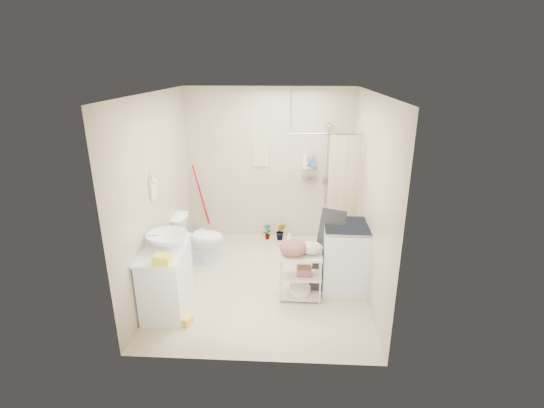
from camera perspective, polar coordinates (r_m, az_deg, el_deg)
The scene contains 23 objects.
floor at distance 5.73m, azimuth -1.27°, elevation -11.14°, with size 3.20×3.20×0.00m, color beige.
ceiling at distance 4.93m, azimuth -1.51°, elevation 15.78°, with size 2.80×3.20×0.04m, color silver.
wall_back at distance 6.72m, azimuth -0.32°, elevation 5.59°, with size 2.80×0.04×2.60m, color #BFB094.
wall_front at distance 3.71m, azimuth -3.30°, elevation -6.48°, with size 2.80×0.04×2.60m, color #BFB094.
wall_left at distance 5.47m, azimuth -16.16°, elevation 1.50°, with size 0.04×3.20×2.60m, color #BFB094.
wall_right at distance 5.27m, azimuth 13.98°, elevation 1.00°, with size 0.04×3.20×2.60m, color #BFB094.
vanity at distance 5.17m, azimuth -15.05°, elevation -10.31°, with size 0.52×0.93×0.82m, color silver.
sink at distance 4.98m, azimuth -14.92°, elevation -5.05°, with size 0.50×0.50×0.17m, color white.
counter_basket at distance 4.60m, azimuth -15.62°, elevation -7.73°, with size 0.19×0.14×0.10m, color yellow.
floor_basket at distance 4.99m, azimuth -12.63°, elevation -15.88°, with size 0.26×0.20×0.14m, color yellow.
toilet at distance 6.23m, azimuth -10.49°, elevation -4.85°, with size 0.43×0.75×0.76m, color white.
mop at distance 7.01m, azimuth -10.36°, elevation 0.46°, with size 0.13×0.13×1.33m, color #B20309, non-canonical shape.
potted_plant_a at distance 6.95m, azimuth -0.70°, elevation -4.01°, with size 0.15×0.10×0.29m, color brown.
potted_plant_b at distance 6.92m, azimuth 1.29°, elevation -3.99°, with size 0.17×0.14×0.32m, color brown.
hanging_towel at distance 6.67m, azimuth -1.63°, elevation 7.23°, with size 0.28×0.03×0.42m, color beige.
towel_ring at distance 5.24m, azimuth -16.81°, elevation 2.58°, with size 0.04×0.22×0.34m, color #E9DA86, non-canonical shape.
tp_holder at distance 5.70m, azimuth -15.07°, elevation -3.89°, with size 0.08×0.12×0.14m, color white, non-canonical shape.
shower at distance 6.26m, azimuth 7.17°, elevation 2.00°, with size 1.10×1.10×2.10m, color silver, non-canonical shape.
shampoo_bottle_a at distance 6.60m, azimuth 4.86°, elevation 6.58°, with size 0.10×0.10×0.26m, color silver.
shampoo_bottle_b at distance 6.60m, azimuth 5.94°, elevation 6.21°, with size 0.08×0.08×0.18m, color #3F5FA0.
washing_machine at distance 5.49m, azimuth 10.69°, elevation -7.46°, with size 0.63×0.65×0.92m, color silver.
laundry_rack at distance 5.21m, azimuth 4.12°, elevation -9.80°, with size 0.55×0.32×0.76m, color beige, non-canonical shape.
ironing_board at distance 5.34m, azimuth 8.04°, elevation -6.67°, with size 0.33×0.10×1.16m, color black, non-canonical shape.
Camera 1 is at (0.39, -4.91, 2.93)m, focal length 26.00 mm.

